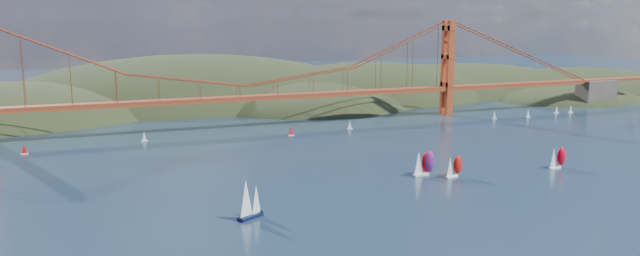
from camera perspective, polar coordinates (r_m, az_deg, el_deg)
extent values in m
plane|color=black|center=(166.40, 9.65, -10.41)|extent=(1200.00, 1200.00, 0.00)
ellipsoid|color=black|center=(445.29, -11.65, 0.42)|extent=(300.00, 180.00, 96.00)
ellipsoid|color=black|center=(451.75, 4.17, 1.20)|extent=(220.00, 140.00, 76.00)
ellipsoid|color=black|center=(404.39, -0.43, 0.85)|extent=(140.00, 110.00, 48.00)
ellipsoid|color=black|center=(512.49, 12.36, 2.40)|extent=(260.00, 160.00, 60.00)
ellipsoid|color=black|center=(534.01, 22.39, 2.32)|extent=(220.00, 150.00, 52.00)
ellipsoid|color=black|center=(474.00, 21.77, 1.95)|extent=(120.00, 90.00, 28.00)
cube|color=maroon|center=(326.16, -6.59, 2.81)|extent=(440.00, 7.00, 1.60)
cube|color=#94371E|center=(326.32, -6.58, 2.60)|extent=(440.00, 7.00, 0.80)
cube|color=#94371E|center=(373.26, 11.58, 5.40)|extent=(4.00, 8.50, 55.00)
cube|color=#4C443D|center=(446.88, 23.92, 2.99)|extent=(24.00, 12.00, 16.00)
cube|color=maroon|center=(454.59, 25.07, 4.04)|extent=(52.00, 7.00, 1.60)
cube|color=black|center=(184.37, -6.39, -8.06)|extent=(8.54, 6.19, 1.02)
cylinder|color=#99999E|center=(182.67, -6.33, -6.06)|extent=(0.13, 0.13, 12.22)
cone|color=white|center=(181.56, -6.77, -6.37)|extent=(6.45, 6.45, 10.75)
cone|color=white|center=(184.60, -5.85, -6.47)|extent=(4.60, 4.60, 8.55)
cube|color=silver|center=(232.57, 9.11, -4.26)|extent=(6.22, 3.34, 0.72)
cylinder|color=#99999E|center=(231.62, 9.19, -3.08)|extent=(0.09, 0.09, 8.99)
cone|color=white|center=(230.73, 8.96, -3.24)|extent=(4.19, 4.19, 7.91)
ellipsoid|color=#BE000A|center=(233.87, 9.69, -3.08)|extent=(4.78, 3.74, 7.55)
cube|color=white|center=(232.27, 11.94, -4.38)|extent=(5.74, 2.97, 0.66)
cylinder|color=#99999E|center=(231.39, 12.02, -3.30)|extent=(0.08, 0.08, 8.29)
cone|color=white|center=(230.56, 11.81, -3.44)|extent=(3.81, 3.81, 7.30)
ellipsoid|color=red|center=(233.52, 12.47, -3.29)|extent=(4.38, 3.38, 6.97)
cube|color=white|center=(256.41, 20.67, -3.43)|extent=(5.89, 2.38, 0.69)
cylinder|color=#99999E|center=(255.61, 20.78, -2.42)|extent=(0.09, 0.09, 8.58)
cone|color=white|center=(254.72, 20.58, -2.55)|extent=(3.62, 3.62, 7.55)
ellipsoid|color=red|center=(257.86, 21.18, -2.43)|extent=(4.32, 3.05, 7.21)
cube|color=white|center=(233.00, 9.22, -4.23)|extent=(6.34, 2.13, 0.75)
cylinder|color=#99999E|center=(231.96, 9.32, -3.01)|extent=(0.09, 0.09, 9.36)
cone|color=white|center=(231.29, 9.02, -3.16)|extent=(3.71, 3.71, 8.23)
ellipsoid|color=#AC121C|center=(233.79, 9.95, -3.04)|extent=(4.53, 3.01, 7.86)
cube|color=silver|center=(292.56, -25.41, -2.14)|extent=(3.00, 1.00, 0.50)
cone|color=red|center=(292.10, -25.44, -1.69)|extent=(2.00, 2.00, 4.20)
cube|color=silver|center=(301.97, -15.75, -1.15)|extent=(3.00, 1.00, 0.50)
cone|color=white|center=(301.52, -15.77, -0.72)|extent=(2.00, 2.00, 4.20)
cube|color=silver|center=(366.44, 15.64, 0.84)|extent=(3.00, 1.00, 0.50)
cone|color=white|center=(366.07, 15.66, 1.20)|extent=(2.00, 2.00, 4.20)
cube|color=silver|center=(378.12, 18.48, 0.97)|extent=(3.00, 1.00, 0.50)
cone|color=white|center=(377.77, 18.50, 1.32)|extent=(2.00, 2.00, 4.20)
cube|color=silver|center=(399.57, 20.80, 1.31)|extent=(3.00, 1.00, 0.50)
cone|color=white|center=(399.23, 20.82, 1.64)|extent=(2.00, 2.00, 4.20)
cube|color=silver|center=(404.01, 21.92, 1.33)|extent=(3.00, 1.00, 0.50)
cone|color=white|center=(403.68, 21.95, 1.66)|extent=(2.00, 2.00, 4.20)
cube|color=silver|center=(321.89, 2.74, -0.07)|extent=(3.00, 1.00, 0.50)
cone|color=white|center=(321.47, 2.74, 0.34)|extent=(2.00, 2.00, 4.20)
cube|color=silver|center=(304.76, -2.67, -0.67)|extent=(3.00, 1.00, 0.50)
cone|color=red|center=(304.32, -2.67, -0.23)|extent=(2.00, 2.00, 4.20)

